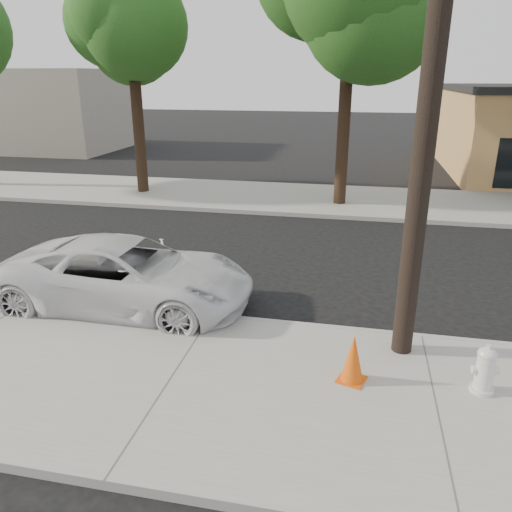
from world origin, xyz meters
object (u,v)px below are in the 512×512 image
fire_hydrant (485,371)px  traffic_cone (353,359)px  utility_pole (433,70)px  police_cruiser (127,275)px

fire_hydrant → traffic_cone: bearing=174.5°
utility_pole → traffic_cone: bearing=-126.2°
utility_pole → fire_hydrant: (1.11, -1.00, -4.19)m
traffic_cone → utility_pole: bearing=53.8°
police_cruiser → fire_hydrant: size_ratio=7.14×
police_cruiser → fire_hydrant: bearing=-105.7°
utility_pole → police_cruiser: bearing=170.7°
utility_pole → police_cruiser: size_ratio=1.71×
utility_pole → fire_hydrant: 4.45m
police_cruiser → traffic_cone: (4.68, -2.02, -0.20)m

